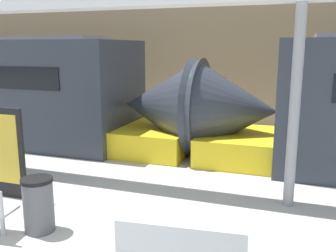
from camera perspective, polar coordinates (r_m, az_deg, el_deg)
name	(u,v)px	position (r m, az deg, el deg)	size (l,w,h in m)	color
station_wall	(236,58)	(14.29, 10.39, 10.11)	(56.00, 0.20, 5.00)	#9E8460
bench_near	(181,248)	(4.84, 1.94, -18.04)	(1.65, 0.60, 0.83)	#ADB2B7
trash_bin	(38,205)	(6.43, -19.13, -11.25)	(0.50, 0.50, 0.89)	#4C4F54
support_column_near	(295,109)	(7.04, 18.73, 2.50)	(0.19, 0.19, 3.66)	gray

